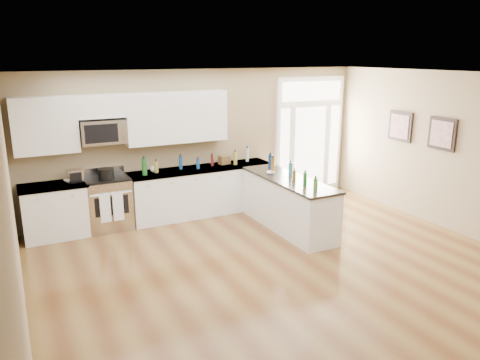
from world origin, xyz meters
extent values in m
plane|color=#593419|center=(0.00, 0.00, 0.00)|extent=(8.00, 8.00, 0.00)
plane|color=#93805D|center=(0.00, 4.00, 1.40)|extent=(7.00, 0.00, 7.00)
plane|color=#93805D|center=(-3.50, 0.00, 1.40)|extent=(0.00, 8.00, 8.00)
plane|color=white|center=(0.00, 0.00, 2.80)|extent=(8.00, 8.00, 0.00)
cube|color=white|center=(-2.87, 3.69, 0.45)|extent=(1.06, 0.62, 0.90)
cube|color=black|center=(-2.87, 3.69, 0.05)|extent=(1.02, 0.52, 0.10)
cube|color=black|center=(-2.87, 3.69, 0.92)|extent=(1.10, 0.66, 0.04)
cube|color=white|center=(-0.16, 3.69, 0.45)|extent=(2.81, 0.62, 0.90)
cube|color=black|center=(-0.16, 3.69, 0.05)|extent=(2.77, 0.52, 0.10)
cube|color=black|center=(-0.16, 3.69, 0.92)|extent=(2.85, 0.66, 0.04)
cube|color=white|center=(0.93, 2.24, 0.45)|extent=(0.65, 2.28, 0.90)
cube|color=black|center=(0.93, 2.24, 0.05)|extent=(0.61, 2.18, 0.10)
cube|color=black|center=(0.93, 2.24, 0.92)|extent=(0.69, 2.32, 0.04)
cube|color=white|center=(-2.88, 3.83, 1.93)|extent=(1.04, 0.33, 0.95)
cube|color=white|center=(-0.57, 3.83, 1.93)|extent=(1.94, 0.33, 0.95)
cube|color=white|center=(-1.95, 3.83, 2.20)|extent=(0.82, 0.33, 0.40)
cube|color=silver|center=(-1.95, 3.80, 1.76)|extent=(0.78, 0.40, 0.42)
cube|color=black|center=(-2.01, 3.59, 1.76)|extent=(0.56, 0.01, 0.32)
cube|color=white|center=(2.55, 3.96, 1.30)|extent=(1.70, 0.08, 2.60)
cube|color=white|center=(2.55, 3.91, 1.05)|extent=(0.78, 0.02, 1.80)
cube|color=white|center=(1.89, 3.91, 1.05)|extent=(0.22, 0.02, 1.80)
cube|color=white|center=(3.21, 3.91, 1.05)|extent=(0.22, 0.02, 1.80)
cube|color=white|center=(2.55, 3.91, 2.30)|extent=(1.50, 0.02, 0.40)
cube|color=black|center=(3.47, 2.20, 1.70)|extent=(0.04, 0.58, 0.58)
cube|color=#86354B|center=(3.45, 2.20, 1.70)|extent=(0.01, 0.46, 0.46)
cube|color=black|center=(3.47, 1.20, 1.70)|extent=(0.04, 0.58, 0.58)
cube|color=#86354B|center=(3.45, 1.20, 1.70)|extent=(0.01, 0.46, 0.46)
cube|color=silver|center=(-1.97, 3.69, 0.46)|extent=(0.77, 0.63, 0.92)
cube|color=black|center=(-1.97, 3.69, 0.94)|extent=(0.77, 0.60, 0.03)
cube|color=silver|center=(-1.97, 3.99, 1.01)|extent=(0.77, 0.04, 0.14)
cube|color=black|center=(-1.97, 3.37, 0.52)|extent=(0.58, 0.01, 0.34)
cylinder|color=silver|center=(-1.97, 3.35, 0.74)|extent=(0.70, 0.02, 0.02)
cube|color=white|center=(-2.09, 3.34, 0.50)|extent=(0.18, 0.02, 0.50)
cube|color=white|center=(-1.87, 3.34, 0.50)|extent=(0.18, 0.02, 0.50)
cylinder|color=black|center=(-1.99, 3.58, 1.06)|extent=(0.29, 0.29, 0.21)
cube|color=silver|center=(-2.50, 3.68, 1.05)|extent=(0.28, 0.24, 0.22)
cube|color=brown|center=(0.38, 3.77, 1.03)|extent=(0.23, 0.18, 0.17)
imported|color=white|center=(-2.59, 3.71, 0.96)|extent=(0.22, 0.22, 0.05)
imported|color=white|center=(0.79, 2.64, 0.96)|extent=(0.17, 0.17, 0.05)
imported|color=white|center=(-1.08, 3.77, 0.99)|extent=(0.18, 0.18, 0.11)
cylinder|color=#19591E|center=(-1.30, 3.61, 1.09)|extent=(0.09, 0.09, 0.31)
cylinder|color=navy|center=(-0.55, 3.76, 1.07)|extent=(0.07, 0.07, 0.25)
cylinder|color=brown|center=(0.87, 2.70, 1.08)|extent=(0.07, 0.07, 0.29)
cylinder|color=olive|center=(-1.05, 3.69, 1.05)|extent=(0.07, 0.07, 0.22)
cylinder|color=#26727F|center=(1.03, 2.35, 1.07)|extent=(0.07, 0.07, 0.25)
cylinder|color=#591919|center=(0.10, 3.74, 1.05)|extent=(0.06, 0.06, 0.22)
cylinder|color=#B2B2B7|center=(0.90, 3.78, 1.08)|extent=(0.07, 0.07, 0.28)
cylinder|color=navy|center=(0.99, 3.00, 1.08)|extent=(0.07, 0.07, 0.28)
cylinder|color=#3F7226|center=(0.90, 1.40, 1.04)|extent=(0.07, 0.07, 0.20)
cylinder|color=#19591E|center=(0.90, 1.70, 1.06)|extent=(0.06, 0.06, 0.23)
cylinder|color=navy|center=(-0.25, 3.62, 1.04)|extent=(0.06, 0.06, 0.20)
cylinder|color=brown|center=(0.91, 2.05, 1.03)|extent=(0.06, 0.06, 0.19)
cylinder|color=olive|center=(0.55, 3.62, 1.07)|extent=(0.07, 0.07, 0.26)
camera|label=1|loc=(-3.46, -4.54, 3.07)|focal=35.00mm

